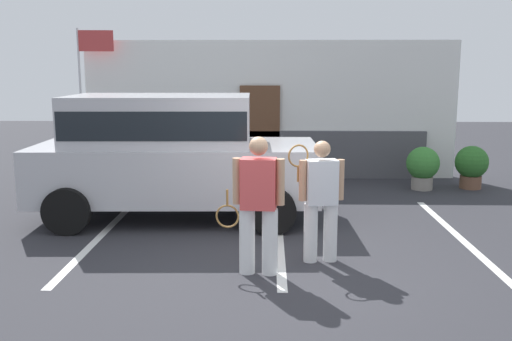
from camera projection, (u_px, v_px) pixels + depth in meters
The scene contains 11 objects.
ground_plane at pixel (271, 271), 7.04m from camera, with size 40.00×40.00×0.00m, color #2D2D33.
parking_stripe_0 at pixel (102, 234), 8.57m from camera, with size 0.12×4.40×0.01m, color silver.
parking_stripe_1 at pixel (279, 236), 8.51m from camera, with size 0.12×4.40×0.01m, color silver.
parking_stripe_2 at pixel (459, 237), 8.45m from camera, with size 0.12×4.40×0.01m, color silver.
house_frontage at pixel (270, 114), 12.92m from camera, with size 8.36×0.40×3.09m.
parked_suv at pixel (170, 150), 9.35m from camera, with size 4.65×2.27×2.05m.
tennis_player_man at pixel (258, 204), 6.80m from camera, with size 0.88×0.30×1.69m.
tennis_player_woman at pixel (321, 199), 7.26m from camera, with size 0.73×0.30×1.58m.
potted_plant_by_porch at pixel (423, 166), 11.69m from camera, with size 0.68×0.68×0.89m.
potted_plant_secondary at pixel (472, 165), 11.79m from camera, with size 0.68×0.68×0.90m.
flag_pole at pixel (88, 77), 12.47m from camera, with size 0.80×0.08×3.34m.
Camera 1 is at (-0.03, -6.71, 2.48)m, focal length 39.77 mm.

